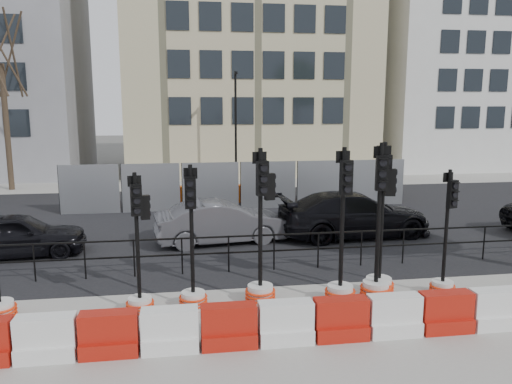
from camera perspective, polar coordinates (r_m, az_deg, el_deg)
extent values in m
plane|color=#51514C|center=(12.28, 3.10, -10.78)|extent=(120.00, 120.00, 0.00)
cube|color=gray|center=(9.61, 6.84, -16.98)|extent=(40.00, 6.00, 0.02)
cube|color=black|center=(18.90, -1.16, -3.24)|extent=(40.00, 14.00, 0.03)
cube|color=gray|center=(27.68, -3.54, 1.01)|extent=(40.00, 4.00, 0.02)
cube|color=#B9B387|center=(33.84, -1.10, 17.96)|extent=(15.00, 10.00, 18.00)
cube|color=silver|center=(38.62, 22.38, 14.76)|extent=(12.00, 9.00, 16.00)
cylinder|color=black|center=(13.53, -24.01, -7.44)|extent=(0.04, 0.04, 1.00)
cylinder|color=black|center=(13.26, -18.97, -7.46)|extent=(0.04, 0.04, 1.00)
cylinder|color=black|center=(13.09, -13.75, -7.42)|extent=(0.04, 0.04, 1.00)
cylinder|color=black|center=(13.03, -8.45, -7.31)|extent=(0.04, 0.04, 1.00)
cylinder|color=black|center=(13.08, -3.14, -7.15)|extent=(0.04, 0.04, 1.00)
cylinder|color=black|center=(13.23, 2.07, -6.93)|extent=(0.04, 0.04, 1.00)
cylinder|color=black|center=(13.50, 7.12, -6.66)|extent=(0.04, 0.04, 1.00)
cylinder|color=black|center=(13.86, 11.94, -6.35)|extent=(0.04, 0.04, 1.00)
cylinder|color=black|center=(14.31, 16.47, -6.03)|extent=(0.04, 0.04, 1.00)
cylinder|color=black|center=(14.85, 20.69, -5.69)|extent=(0.04, 0.04, 1.00)
cylinder|color=black|center=(15.46, 24.60, -5.34)|extent=(0.04, 0.04, 1.00)
cube|color=black|center=(13.10, 2.09, -4.92)|extent=(18.00, 0.04, 0.04)
cube|color=black|center=(13.22, 2.07, -6.72)|extent=(18.00, 0.04, 0.04)
cube|color=gray|center=(20.84, -18.49, 0.26)|extent=(2.30, 0.05, 2.00)
cylinder|color=black|center=(21.07, -21.57, 0.18)|extent=(0.05, 0.05, 2.00)
cube|color=gray|center=(20.55, -11.89, 0.44)|extent=(2.30, 0.05, 2.00)
cylinder|color=black|center=(20.66, -15.08, 0.35)|extent=(0.05, 0.05, 2.00)
cube|color=gray|center=(20.55, -5.20, 0.61)|extent=(2.30, 0.05, 2.00)
cylinder|color=black|center=(20.52, -8.41, 0.53)|extent=(0.05, 0.05, 2.00)
cube|color=gray|center=(20.82, 1.41, 0.77)|extent=(2.30, 0.05, 2.00)
cylinder|color=black|center=(20.65, -1.74, 0.70)|extent=(0.05, 0.05, 2.00)
cube|color=gray|center=(21.36, 7.76, 0.92)|extent=(2.30, 0.05, 2.00)
cylinder|color=black|center=(21.07, 4.76, 0.85)|extent=(0.05, 0.05, 2.00)
cube|color=gray|center=(22.14, 13.74, 1.05)|extent=(2.30, 0.05, 2.00)
cylinder|color=black|center=(21.74, 10.93, 0.99)|extent=(0.05, 0.05, 2.00)
cube|color=#D1620D|center=(22.16, -12.65, -0.48)|extent=(1.00, 0.40, 0.80)
cube|color=#D1620D|center=(22.10, -7.48, -0.34)|extent=(1.00, 0.40, 0.80)
cube|color=#D1620D|center=(22.22, -2.31, -0.21)|extent=(1.00, 0.40, 0.80)
cube|color=#D1620D|center=(22.52, 2.75, -0.07)|extent=(1.00, 0.40, 0.80)
cube|color=#D1620D|center=(22.99, 7.65, 0.06)|extent=(1.00, 0.40, 0.80)
cube|color=#D1620D|center=(23.62, 12.32, 0.18)|extent=(1.00, 0.40, 0.80)
cylinder|color=black|center=(26.42, -2.33, 7.11)|extent=(0.12, 0.12, 6.00)
cube|color=black|center=(26.19, -2.32, 13.44)|extent=(0.12, 0.50, 0.12)
cylinder|color=#473828|center=(28.13, -26.60, 6.55)|extent=(0.28, 0.28, 6.30)
cube|color=white|center=(9.73, -22.74, -16.45)|extent=(1.00, 0.50, 0.30)
cube|color=white|center=(9.57, -22.91, -14.30)|extent=(1.00, 0.35, 0.50)
cube|color=#B8250E|center=(9.53, -16.34, -16.65)|extent=(1.00, 0.50, 0.30)
cube|color=#B8250E|center=(9.36, -16.47, -14.45)|extent=(1.00, 0.35, 0.50)
cube|color=white|center=(9.44, -9.74, -16.64)|extent=(1.00, 0.50, 0.30)
cube|color=white|center=(9.27, -9.82, -14.43)|extent=(1.00, 0.35, 0.50)
cube|color=#B8250E|center=(9.47, -3.11, -16.42)|extent=(1.00, 0.50, 0.30)
cube|color=#B8250E|center=(9.29, -3.13, -14.21)|extent=(1.00, 0.35, 0.50)
cube|color=white|center=(9.61, 3.39, -16.00)|extent=(1.00, 0.50, 0.30)
cube|color=white|center=(9.44, 3.42, -13.82)|extent=(1.00, 0.35, 0.50)
cube|color=#B8250E|center=(9.86, 9.60, -15.42)|extent=(1.00, 0.50, 0.30)
cube|color=#B8250E|center=(9.69, 9.67, -13.28)|extent=(1.00, 0.35, 0.50)
cube|color=white|center=(10.21, 15.40, -14.71)|extent=(1.00, 0.50, 0.30)
cube|color=white|center=(10.05, 15.51, -12.64)|extent=(1.00, 0.35, 0.50)
cube|color=#B8250E|center=(10.66, 20.73, -13.93)|extent=(1.00, 0.50, 0.30)
cube|color=#B8250E|center=(10.51, 20.87, -11.93)|extent=(1.00, 0.35, 0.50)
cube|color=white|center=(11.19, 25.56, -13.12)|extent=(1.00, 0.50, 0.30)
cube|color=white|center=(11.04, 25.72, -11.20)|extent=(1.00, 0.35, 0.50)
cylinder|color=silver|center=(11.67, -27.23, -12.01)|extent=(0.55, 0.55, 0.41)
torus|color=red|center=(11.70, -27.20, -12.38)|extent=(0.66, 0.66, 0.05)
torus|color=red|center=(11.67, -27.23, -12.01)|extent=(0.66, 0.66, 0.05)
cylinder|color=silver|center=(11.02, -13.11, -12.53)|extent=(0.49, 0.49, 0.37)
torus|color=red|center=(11.05, -13.09, -12.88)|extent=(0.59, 0.59, 0.05)
torus|color=red|center=(11.02, -13.11, -12.53)|extent=(0.59, 0.59, 0.05)
torus|color=red|center=(10.99, -13.12, -12.18)|extent=(0.59, 0.59, 0.05)
cylinder|color=black|center=(10.55, -13.42, -5.18)|extent=(0.08, 0.08, 2.74)
cube|color=black|center=(10.26, -13.52, -0.91)|extent=(0.24, 0.17, 0.64)
cylinder|color=black|center=(10.23, -13.42, -2.09)|extent=(0.14, 0.07, 0.14)
cylinder|color=black|center=(10.19, -13.47, -0.98)|extent=(0.14, 0.07, 0.14)
cylinder|color=black|center=(10.15, -13.51, 0.13)|extent=(0.14, 0.07, 0.14)
cube|color=black|center=(10.36, -13.73, 1.24)|extent=(0.27, 0.09, 0.22)
cube|color=black|center=(10.43, -12.57, -1.72)|extent=(0.20, 0.16, 0.50)
cylinder|color=silver|center=(11.08, -7.18, -12.16)|extent=(0.51, 0.51, 0.38)
torus|color=red|center=(11.11, -7.17, -12.52)|extent=(0.62, 0.62, 0.05)
torus|color=red|center=(11.08, -7.18, -12.16)|extent=(0.62, 0.62, 0.05)
torus|color=red|center=(11.06, -7.19, -11.79)|extent=(0.62, 0.62, 0.05)
cylinder|color=black|center=(10.60, -7.36, -4.53)|extent=(0.09, 0.09, 2.85)
cube|color=black|center=(10.31, -7.50, -0.09)|extent=(0.24, 0.15, 0.67)
cylinder|color=black|center=(10.27, -7.49, -1.31)|extent=(0.15, 0.06, 0.14)
cylinder|color=black|center=(10.24, -7.52, -0.16)|extent=(0.15, 0.06, 0.14)
cylinder|color=black|center=(10.20, -7.54, 0.99)|extent=(0.15, 0.06, 0.14)
cube|color=black|center=(10.42, -7.50, 2.14)|extent=(0.29, 0.05, 0.23)
cylinder|color=silver|center=(11.27, 0.49, -11.58)|extent=(0.56, 0.56, 0.42)
torus|color=red|center=(11.30, 0.49, -11.98)|extent=(0.68, 0.68, 0.05)
torus|color=red|center=(11.27, 0.49, -11.58)|extent=(0.68, 0.68, 0.05)
torus|color=red|center=(11.24, 0.49, -11.19)|extent=(0.68, 0.68, 0.05)
cylinder|color=black|center=(10.77, 0.50, -3.29)|extent=(0.09, 0.09, 3.13)
cube|color=black|center=(10.47, 0.74, 1.57)|extent=(0.27, 0.19, 0.73)
cylinder|color=black|center=(10.43, 0.89, 0.26)|extent=(0.16, 0.08, 0.16)
cylinder|color=black|center=(10.39, 0.89, 1.51)|extent=(0.16, 0.08, 0.16)
cylinder|color=black|center=(10.36, 0.89, 2.76)|extent=(0.16, 0.08, 0.16)
cube|color=black|center=(10.59, 0.40, 3.95)|extent=(0.31, 0.09, 0.25)
cube|color=black|center=(10.69, 1.56, 0.61)|extent=(0.23, 0.17, 0.57)
cylinder|color=silver|center=(11.41, 9.57, -11.44)|extent=(0.57, 0.57, 0.42)
torus|color=red|center=(11.44, 9.56, -11.83)|extent=(0.68, 0.68, 0.05)
torus|color=red|center=(11.41, 9.57, -11.44)|extent=(0.68, 0.68, 0.05)
torus|color=red|center=(11.38, 9.59, -11.05)|extent=(0.68, 0.68, 0.05)
cylinder|color=black|center=(10.91, 9.83, -3.20)|extent=(0.09, 0.09, 3.15)
cube|color=black|center=(10.62, 10.27, 1.62)|extent=(0.27, 0.17, 0.74)
cylinder|color=black|center=(10.58, 10.42, 0.32)|extent=(0.16, 0.07, 0.16)
cylinder|color=black|center=(10.55, 10.46, 1.56)|extent=(0.16, 0.07, 0.16)
cylinder|color=black|center=(10.52, 10.50, 2.80)|extent=(0.16, 0.07, 0.16)
cube|color=black|center=(10.74, 9.91, 3.99)|extent=(0.32, 0.07, 0.25)
cylinder|color=silver|center=(11.76, 13.50, -10.90)|extent=(0.58, 0.58, 0.43)
torus|color=red|center=(11.79, 13.48, -11.29)|extent=(0.70, 0.70, 0.05)
torus|color=red|center=(11.76, 13.50, -10.90)|extent=(0.70, 0.70, 0.05)
torus|color=red|center=(11.73, 13.52, -10.51)|extent=(0.70, 0.70, 0.05)
cylinder|color=black|center=(11.27, 13.86, -2.69)|extent=(0.10, 0.10, 3.23)
cube|color=black|center=(10.97, 14.19, 2.09)|extent=(0.28, 0.20, 0.75)
cylinder|color=black|center=(10.92, 14.22, 0.80)|extent=(0.17, 0.09, 0.16)
cylinder|color=black|center=(10.89, 14.27, 2.03)|extent=(0.17, 0.09, 0.16)
cylinder|color=black|center=(10.86, 14.32, 3.27)|extent=(0.17, 0.09, 0.16)
cube|color=black|center=(11.11, 14.10, 4.43)|extent=(0.32, 0.10, 0.26)
cube|color=black|center=(11.17, 15.11, 1.07)|extent=(0.24, 0.18, 0.59)
cylinder|color=silver|center=(12.02, 13.82, -10.45)|extent=(0.58, 0.58, 0.43)
torus|color=red|center=(12.05, 13.80, -10.83)|extent=(0.70, 0.70, 0.05)
torus|color=red|center=(12.02, 13.82, -10.45)|extent=(0.70, 0.70, 0.05)
torus|color=red|center=(11.99, 13.84, -10.06)|extent=(0.70, 0.70, 0.05)
cylinder|color=black|center=(11.54, 14.18, -2.42)|extent=(0.10, 0.10, 3.22)
cube|color=black|center=(11.25, 14.55, 2.25)|extent=(0.28, 0.19, 0.75)
cylinder|color=black|center=(11.20, 14.60, 0.99)|extent=(0.17, 0.08, 0.16)
cylinder|color=black|center=(11.17, 14.66, 2.19)|extent=(0.17, 0.08, 0.16)
cylinder|color=black|center=(11.14, 14.71, 3.39)|extent=(0.17, 0.08, 0.16)
cube|color=black|center=(11.39, 14.40, 4.52)|extent=(0.32, 0.08, 0.26)
cylinder|color=silver|center=(12.44, 20.51, -10.28)|extent=(0.48, 0.48, 0.36)
torus|color=red|center=(12.46, 20.49, -10.58)|extent=(0.58, 0.58, 0.04)
torus|color=red|center=(12.44, 20.51, -10.28)|extent=(0.58, 0.58, 0.04)
torus|color=red|center=(12.42, 20.53, -9.97)|extent=(0.58, 0.58, 0.04)
cylinder|color=black|center=(12.03, 20.92, -3.89)|extent=(0.08, 0.08, 2.67)
cube|color=black|center=(11.80, 21.52, -0.22)|extent=(0.24, 0.17, 0.62)
cylinder|color=black|center=(11.79, 21.70, -1.21)|extent=(0.14, 0.08, 0.13)
cylinder|color=black|center=(11.75, 21.77, -0.28)|extent=(0.14, 0.08, 0.13)
cylinder|color=black|center=(11.72, 21.83, 0.66)|extent=(0.14, 0.08, 0.13)
cube|color=black|center=(11.86, 21.10, 1.60)|extent=(0.27, 0.09, 0.21)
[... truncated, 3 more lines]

